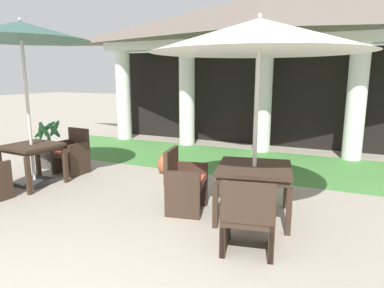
{
  "coord_description": "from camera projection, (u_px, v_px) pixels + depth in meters",
  "views": [
    {
      "loc": [
        2.03,
        -1.09,
        1.98
      ],
      "look_at": [
        -0.29,
        4.0,
        0.86
      ],
      "focal_mm": 32.1,
      "sensor_mm": 36.0,
      "label": 1
    }
  ],
  "objects": [
    {
      "name": "background_pavilion",
      "position": [
        267.0,
        33.0,
        8.64
      ],
      "size": [
        9.94,
        2.69,
        3.96
      ],
      "color": "white",
      "rests_on": "ground"
    },
    {
      "name": "lawn_strip",
      "position": [
        247.0,
        162.0,
        7.96
      ],
      "size": [
        11.74,
        2.66,
        0.01
      ],
      "primitive_type": "cube",
      "color": "#47843D",
      "rests_on": "ground"
    },
    {
      "name": "patio_table_near_foreground",
      "position": [
        254.0,
        173.0,
        4.76
      ],
      "size": [
        1.17,
        1.17,
        0.75
      ],
      "rotation": [
        0.0,
        0.0,
        0.2
      ],
      "color": "#38281E",
      "rests_on": "ground"
    },
    {
      "name": "patio_umbrella_near_foreground",
      "position": [
        259.0,
        37.0,
        4.4
      ],
      "size": [
        2.84,
        2.84,
        2.75
      ],
      "color": "#2D2D2D",
      "rests_on": "ground"
    },
    {
      "name": "patio_chair_near_foreground_south",
      "position": [
        248.0,
        218.0,
        3.85
      ],
      "size": [
        0.68,
        0.64,
        0.89
      ],
      "rotation": [
        0.0,
        0.0,
        0.2
      ],
      "color": "#38281E",
      "rests_on": "ground"
    },
    {
      "name": "patio_chair_near_foreground_west",
      "position": [
        184.0,
        183.0,
        5.03
      ],
      "size": [
        0.62,
        0.68,
        0.93
      ],
      "rotation": [
        0.0,
        0.0,
        -1.37
      ],
      "color": "#38281E",
      "rests_on": "ground"
    },
    {
      "name": "patio_table_mid_left",
      "position": [
        32.0,
        150.0,
        6.19
      ],
      "size": [
        0.91,
        0.91,
        0.76
      ],
      "rotation": [
        0.0,
        0.0,
        -0.08
      ],
      "color": "#38281E",
      "rests_on": "ground"
    },
    {
      "name": "patio_umbrella_mid_left",
      "position": [
        21.0,
        34.0,
        5.79
      ],
      "size": [
        2.28,
        2.28,
        2.93
      ],
      "color": "#2D2D2D",
      "rests_on": "ground"
    },
    {
      "name": "patio_chair_mid_left_north",
      "position": [
        72.0,
        153.0,
        7.01
      ],
      "size": [
        0.6,
        0.57,
        0.91
      ],
      "rotation": [
        0.0,
        0.0,
        -3.22
      ],
      "color": "#38281E",
      "rests_on": "ground"
    },
    {
      "name": "potted_palm_left_edge",
      "position": [
        50.0,
        151.0,
        7.52
      ],
      "size": [
        0.6,
        0.63,
        1.05
      ],
      "color": "#47423D",
      "rests_on": "ground"
    },
    {
      "name": "terracotta_urn",
      "position": [
        164.0,
        164.0,
        7.01
      ],
      "size": [
        0.28,
        0.28,
        0.47
      ],
      "color": "#9E5633",
      "rests_on": "ground"
    }
  ]
}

